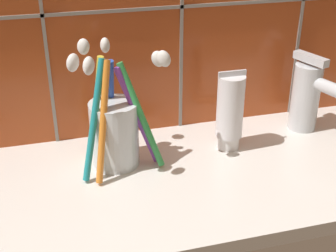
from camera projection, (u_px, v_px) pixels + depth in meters
sink_counter at (195, 178)px, 65.31cm from camera, size 79.79×29.36×2.00cm
toothbrush_cup at (114, 127)px, 64.25cm from camera, size 13.92×12.13×18.26cm
toothpaste_tube at (230, 111)px, 68.29cm from camera, size 4.16×3.96×12.28cm
sink_faucet at (309, 95)px, 73.63cm from camera, size 5.40×10.93×12.43cm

